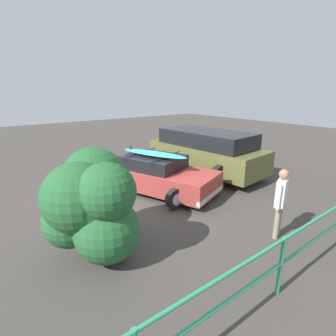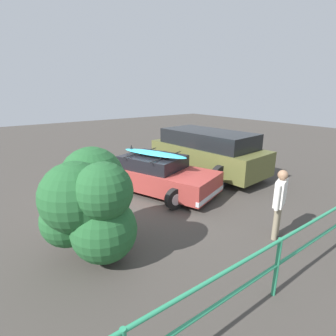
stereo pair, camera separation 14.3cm
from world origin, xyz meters
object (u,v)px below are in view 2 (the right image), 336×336
(bush_near_left, at_px, (89,200))
(suv_car, at_px, (207,151))
(person_bystander, at_px, (280,198))
(sedan_car, at_px, (156,174))

(bush_near_left, bearing_deg, suv_car, -156.33)
(suv_car, height_order, bush_near_left, bush_near_left)
(suv_car, xyz_separation_m, bush_near_left, (5.78, 2.54, 0.29))
(person_bystander, bearing_deg, suv_car, -116.13)
(sedan_car, height_order, person_bystander, person_bystander)
(person_bystander, bearing_deg, bush_near_left, -28.10)
(suv_car, distance_m, bush_near_left, 6.32)
(bush_near_left, bearing_deg, sedan_car, -144.91)
(person_bystander, relative_size, bush_near_left, 0.72)
(suv_car, relative_size, person_bystander, 3.09)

